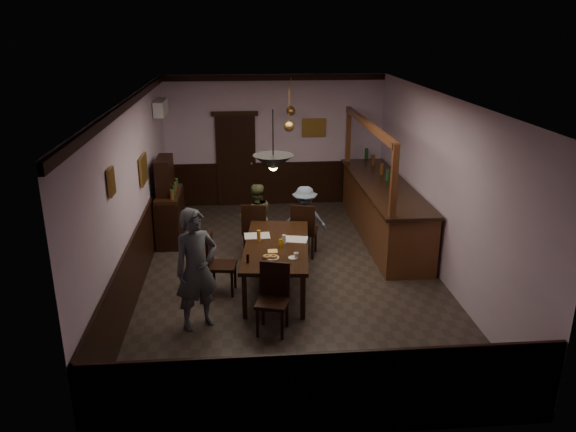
{
  "coord_description": "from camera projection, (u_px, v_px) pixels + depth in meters",
  "views": [
    {
      "loc": [
        -0.79,
        -8.72,
        4.1
      ],
      "look_at": [
        -0.06,
        -0.27,
        1.15
      ],
      "focal_mm": 35.0,
      "sensor_mm": 36.0,
      "label": 1
    }
  ],
  "objects": [
    {
      "name": "saucer",
      "position": [
        293.0,
        258.0,
        8.39
      ],
      "size": [
        0.15,
        0.15,
        0.01
      ],
      "primitive_type": "cylinder",
      "color": "white",
      "rests_on": "dining_table"
    },
    {
      "name": "bar_counter",
      "position": [
        383.0,
        209.0,
        11.11
      ],
      "size": [
        0.96,
        4.15,
        2.33
      ],
      "color": "#522815",
      "rests_on": "ground"
    },
    {
      "name": "napkin",
      "position": [
        273.0,
        251.0,
        8.65
      ],
      "size": [
        0.17,
        0.17,
        0.0
      ],
      "primitive_type": "cube",
      "rotation": [
        0.0,
        0.0,
        -0.11
      ],
      "color": "#F5C55A",
      "rests_on": "dining_table"
    },
    {
      "name": "pendant_brass_mid",
      "position": [
        289.0,
        126.0,
        10.19
      ],
      "size": [
        0.2,
        0.2,
        0.81
      ],
      "color": "#BF8C3F",
      "rests_on": "ground"
    },
    {
      "name": "pepper_mill",
      "position": [
        248.0,
        258.0,
        8.21
      ],
      "size": [
        0.04,
        0.04,
        0.14
      ],
      "primitive_type": "cylinder",
      "color": "black",
      "rests_on": "dining_table"
    },
    {
      "name": "dining_table",
      "position": [
        277.0,
        248.0,
        8.93
      ],
      "size": [
        1.24,
        2.3,
        0.75
      ],
      "rotation": [
        0.0,
        0.0,
        -0.11
      ],
      "color": "black",
      "rests_on": "ground"
    },
    {
      "name": "chair_side",
      "position": [
        217.0,
        261.0,
        8.82
      ],
      "size": [
        0.48,
        0.48,
        0.98
      ],
      "rotation": [
        0.0,
        0.0,
        1.44
      ],
      "color": "black",
      "rests_on": "ground"
    },
    {
      "name": "chair_near",
      "position": [
        273.0,
        295.0,
        7.74
      ],
      "size": [
        0.52,
        0.52,
        0.98
      ],
      "rotation": [
        0.0,
        0.0,
        -0.27
      ],
      "color": "black",
      "rests_on": "ground"
    },
    {
      "name": "soda_can",
      "position": [
        281.0,
        243.0,
        8.81
      ],
      "size": [
        0.07,
        0.07,
        0.12
      ],
      "primitive_type": "cylinder",
      "color": "yellow",
      "rests_on": "dining_table"
    },
    {
      "name": "picture_left_small",
      "position": [
        111.0,
        182.0,
        7.21
      ],
      "size": [
        0.04,
        0.28,
        0.36
      ],
      "color": "olive",
      "rests_on": "ground"
    },
    {
      "name": "chair_far_right",
      "position": [
        304.0,
        228.0,
        10.16
      ],
      "size": [
        0.55,
        0.55,
        1.02
      ],
      "rotation": [
        0.0,
        0.0,
        2.85
      ],
      "color": "black",
      "rests_on": "ground"
    },
    {
      "name": "room",
      "position": [
        290.0,
        190.0,
        9.13
      ],
      "size": [
        5.01,
        8.01,
        3.01
      ],
      "color": "#2D2621",
      "rests_on": "ground"
    },
    {
      "name": "ac_unit",
      "position": [
        161.0,
        108.0,
        11.35
      ],
      "size": [
        0.2,
        0.85,
        0.3
      ],
      "color": "white",
      "rests_on": "ground"
    },
    {
      "name": "coffee_cup",
      "position": [
        296.0,
        255.0,
        8.37
      ],
      "size": [
        0.09,
        0.09,
        0.07
      ],
      "primitive_type": "imported",
      "rotation": [
        0.0,
        0.0,
        -0.11
      ],
      "color": "white",
      "rests_on": "saucer"
    },
    {
      "name": "picture_left_large",
      "position": [
        144.0,
        169.0,
        9.61
      ],
      "size": [
        0.04,
        0.62,
        0.48
      ],
      "color": "olive",
      "rests_on": "ground"
    },
    {
      "name": "pendant_brass_far",
      "position": [
        291.0,
        111.0,
        11.94
      ],
      "size": [
        0.2,
        0.2,
        0.81
      ],
      "color": "#BF8C3F",
      "rests_on": "ground"
    },
    {
      "name": "pendant_iron",
      "position": [
        273.0,
        163.0,
        7.66
      ],
      "size": [
        0.56,
        0.56,
        0.84
      ],
      "color": "black",
      "rests_on": "ground"
    },
    {
      "name": "newspaper_left",
      "position": [
        257.0,
        236.0,
        9.25
      ],
      "size": [
        0.43,
        0.31,
        0.01
      ],
      "primitive_type": "cube",
      "rotation": [
        0.0,
        0.0,
        0.03
      ],
      "color": "silver",
      "rests_on": "dining_table"
    },
    {
      "name": "newspaper_right",
      "position": [
        294.0,
        239.0,
        9.1
      ],
      "size": [
        0.47,
        0.38,
        0.01
      ],
      "primitive_type": "cube",
      "rotation": [
        0.0,
        0.0,
        -0.22
      ],
      "color": "silver",
      "rests_on": "dining_table"
    },
    {
      "name": "person_standing",
      "position": [
        196.0,
        269.0,
        7.72
      ],
      "size": [
        0.76,
        0.68,
        1.75
      ],
      "primitive_type": "imported",
      "rotation": [
        0.0,
        0.0,
        0.51
      ],
      "color": "#4C4F56",
      "rests_on": "ground"
    },
    {
      "name": "pastry_ring_b",
      "position": [
        273.0,
        256.0,
        8.37
      ],
      "size": [
        0.13,
        0.13,
        0.04
      ],
      "primitive_type": "torus",
      "color": "#C68C47",
      "rests_on": "pastry_plate"
    },
    {
      "name": "beer_glass",
      "position": [
        259.0,
        236.0,
        8.97
      ],
      "size": [
        0.06,
        0.06,
        0.2
      ],
      "primitive_type": "cylinder",
      "color": "#BF721E",
      "rests_on": "dining_table"
    },
    {
      "name": "picture_back",
      "position": [
        314.0,
        128.0,
        12.83
      ],
      "size": [
        0.55,
        0.04,
        0.42
      ],
      "color": "olive",
      "rests_on": "ground"
    },
    {
      "name": "door_back",
      "position": [
        236.0,
        161.0,
        12.92
      ],
      "size": [
        0.9,
        0.06,
        2.1
      ],
      "primitive_type": "cube",
      "color": "black",
      "rests_on": "ground"
    },
    {
      "name": "water_glass",
      "position": [
        284.0,
        239.0,
        8.91
      ],
      "size": [
        0.06,
        0.06,
        0.15
      ],
      "primitive_type": "cylinder",
      "color": "silver",
      "rests_on": "dining_table"
    },
    {
      "name": "person_seated_left",
      "position": [
        256.0,
        218.0,
        10.42
      ],
      "size": [
        0.72,
        0.61,
        1.3
      ],
      "primitive_type": "imported",
      "rotation": [
        0.0,
        0.0,
        3.34
      ],
      "color": "brown",
      "rests_on": "ground"
    },
    {
      "name": "pastry_ring_a",
      "position": [
        267.0,
        256.0,
        8.36
      ],
      "size": [
        0.13,
        0.13,
        0.04
      ],
      "primitive_type": "torus",
      "color": "#C68C47",
      "rests_on": "pastry_plate"
    },
    {
      "name": "person_seated_right",
      "position": [
        305.0,
        219.0,
        10.41
      ],
      "size": [
        0.84,
        0.51,
        1.26
      ],
      "primitive_type": "imported",
      "rotation": [
        0.0,
        0.0,
        3.09
      ],
      "color": "slate",
      "rests_on": "ground"
    },
    {
      "name": "sideboard",
      "position": [
        169.0,
        208.0,
        10.92
      ],
      "size": [
        0.45,
        1.26,
        1.67
      ],
      "color": "black",
      "rests_on": "ground"
    },
    {
      "name": "chair_far_left",
      "position": [
        255.0,
        227.0,
        10.18
      ],
      "size": [
        0.51,
        0.51,
        1.02
      ],
      "rotation": [
        0.0,
        0.0,
        2.98
      ],
      "color": "black",
      "rests_on": "ground"
    },
    {
      "name": "pastry_plate",
      "position": [
        272.0,
        258.0,
        8.39
      ],
      "size": [
        0.22,
        0.22,
        0.01
      ],
      "primitive_type": "cylinder",
      "color": "white",
      "rests_on": "dining_table"
    }
  ]
}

